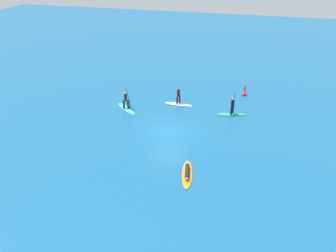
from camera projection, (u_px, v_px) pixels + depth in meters
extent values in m
plane|color=navy|center=(168.00, 131.00, 28.31)|extent=(120.00, 120.00, 0.00)
ellipsoid|color=#33C6CC|center=(126.00, 109.00, 32.21)|extent=(2.89, 2.58, 0.08)
cylinder|color=black|center=(124.00, 104.00, 31.99)|extent=(0.29, 0.29, 0.83)
cylinder|color=black|center=(128.00, 104.00, 32.00)|extent=(0.29, 0.29, 0.83)
cylinder|color=black|center=(126.00, 97.00, 31.65)|extent=(0.41, 0.41, 0.65)
sphere|color=#A37556|center=(125.00, 93.00, 31.44)|extent=(0.32, 0.32, 0.23)
cylinder|color=black|center=(129.00, 98.00, 31.70)|extent=(0.31, 0.36, 2.07)
cube|color=black|center=(129.00, 108.00, 32.17)|extent=(0.17, 0.19, 0.32)
ellipsoid|color=orange|center=(187.00, 174.00, 22.81)|extent=(1.38, 3.33, 0.10)
cylinder|color=black|center=(187.00, 171.00, 22.76)|extent=(0.60, 1.52, 0.30)
sphere|color=brown|center=(187.00, 179.00, 21.98)|extent=(0.30, 0.30, 0.26)
ellipsoid|color=white|center=(178.00, 104.00, 33.11)|extent=(2.97, 0.69, 0.10)
cylinder|color=#381414|center=(180.00, 99.00, 32.99)|extent=(0.17, 0.17, 0.82)
cylinder|color=#381414|center=(177.00, 100.00, 32.79)|extent=(0.17, 0.17, 0.82)
cylinder|color=#381414|center=(178.00, 93.00, 32.54)|extent=(0.30, 0.30, 0.67)
sphere|color=brown|center=(179.00, 89.00, 32.33)|extent=(0.22, 0.22, 0.21)
ellipsoid|color=#23B266|center=(232.00, 114.00, 31.07)|extent=(2.74, 1.32, 0.10)
cylinder|color=black|center=(231.00, 111.00, 30.70)|extent=(0.22, 0.22, 0.83)
cylinder|color=black|center=(233.00, 109.00, 31.00)|extent=(0.22, 0.22, 0.83)
cylinder|color=black|center=(233.00, 103.00, 30.52)|extent=(0.39, 0.39, 0.57)
sphere|color=#A37556|center=(233.00, 99.00, 30.33)|extent=(0.28, 0.28, 0.23)
cylinder|color=black|center=(234.00, 103.00, 30.77)|extent=(0.11, 0.23, 2.11)
cube|color=black|center=(233.00, 112.00, 31.24)|extent=(0.11, 0.21, 0.32)
sphere|color=red|center=(244.00, 94.00, 35.15)|extent=(0.47, 0.47, 0.47)
cylinder|color=red|center=(245.00, 90.00, 34.93)|extent=(0.15, 0.15, 1.16)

